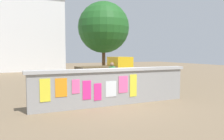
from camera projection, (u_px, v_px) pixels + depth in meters
ground at (67, 82)px, 16.45m from camera, size 60.00×60.00×0.00m
poster_wall at (113, 86)px, 9.13m from camera, size 6.84×0.42×1.50m
auto_rickshaw_truck at (107, 71)px, 14.92m from camera, size 3.71×1.78×1.85m
motorcycle at (53, 89)px, 10.25m from camera, size 1.90×0.56×0.87m
bicycle_near at (144, 89)px, 10.97m from camera, size 1.70×0.44×0.95m
bicycle_far at (61, 84)px, 12.54m from camera, size 1.71×0.44×0.95m
person_walking at (112, 74)px, 11.88m from camera, size 0.41×0.41×1.62m
tree_roadside at (104, 28)px, 19.12m from camera, size 4.33×4.33×6.44m
building_background at (12, 33)px, 26.75m from camera, size 11.84×6.02×8.83m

